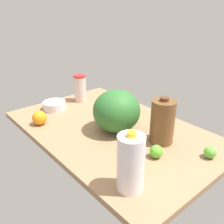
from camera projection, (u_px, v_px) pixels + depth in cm
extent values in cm
cube|color=#9C7452|center=(112.00, 131.00, 140.46)|extent=(120.00, 76.00, 3.00)
cylinder|color=white|center=(131.00, 163.00, 91.03)|extent=(10.23, 10.23, 22.73)
cylinder|color=yellow|center=(132.00, 134.00, 85.96)|extent=(3.58, 3.58, 1.80)
ellipsoid|color=#2D692C|center=(117.00, 111.00, 133.51)|extent=(25.56, 25.56, 22.91)
cylinder|color=beige|center=(80.00, 89.00, 174.12)|extent=(8.22, 8.22, 17.51)
cylinder|color=red|center=(79.00, 76.00, 170.21)|extent=(8.46, 8.46, 1.40)
cylinder|color=brown|center=(162.00, 122.00, 122.31)|extent=(11.91, 11.91, 22.26)
cylinder|color=#59331E|center=(165.00, 99.00, 117.34)|extent=(4.17, 4.17, 1.80)
cylinder|color=silver|center=(54.00, 105.00, 163.20)|extent=(14.68, 14.68, 5.15)
sphere|color=#5CB730|center=(156.00, 152.00, 113.05)|extent=(6.06, 6.06, 6.06)
sphere|color=orange|center=(166.00, 123.00, 137.35)|extent=(7.86, 7.86, 7.86)
sphere|color=#5DB33A|center=(210.00, 152.00, 112.88)|extent=(5.58, 5.58, 5.58)
sphere|color=orange|center=(39.00, 118.00, 142.66)|extent=(8.20, 8.20, 8.20)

